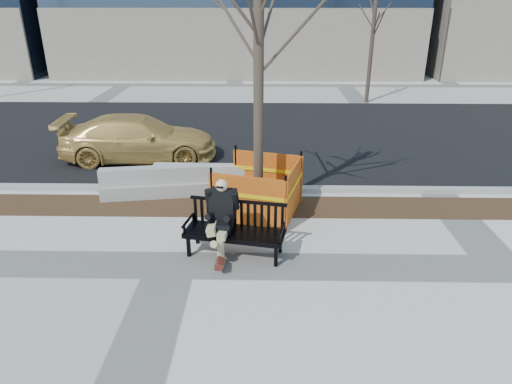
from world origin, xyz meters
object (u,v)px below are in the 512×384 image
at_px(sedan, 141,159).
at_px(jersey_barrier_right, 208,193).
at_px(seated_man, 222,251).
at_px(jersey_barrier_left, 157,196).
at_px(tree_fence, 258,212).
at_px(bench, 235,254).

distance_m(sedan, jersey_barrier_right, 3.51).
bearing_deg(seated_man, jersey_barrier_left, 135.99).
xyz_separation_m(tree_fence, sedan, (-3.69, 3.67, 0.00)).
xyz_separation_m(bench, jersey_barrier_left, (-2.14, 2.78, 0.00)).
xyz_separation_m(bench, sedan, (-3.26, 5.57, 0.00)).
height_order(seated_man, jersey_barrier_right, seated_man).
bearing_deg(jersey_barrier_left, sedan, 103.24).
height_order(sedan, jersey_barrier_right, sedan).
bearing_deg(tree_fence, sedan, 135.16).
bearing_deg(seated_man, sedan, 129.73).
distance_m(tree_fence, jersey_barrier_right, 1.70).
bearing_deg(jersey_barrier_right, seated_man, -76.73).
height_order(tree_fence, jersey_barrier_right, tree_fence).
height_order(bench, seated_man, seated_man).
relative_size(tree_fence, jersey_barrier_left, 2.40).
xyz_separation_m(seated_man, jersey_barrier_left, (-1.88, 2.68, 0.00)).
relative_size(tree_fence, sedan, 1.40).
distance_m(tree_fence, sedan, 5.20).
bearing_deg(bench, jersey_barrier_right, 117.34).
bearing_deg(seated_man, bench, -10.71).
relative_size(sedan, jersey_barrier_left, 1.71).
bearing_deg(tree_fence, jersey_barrier_left, 161.06).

